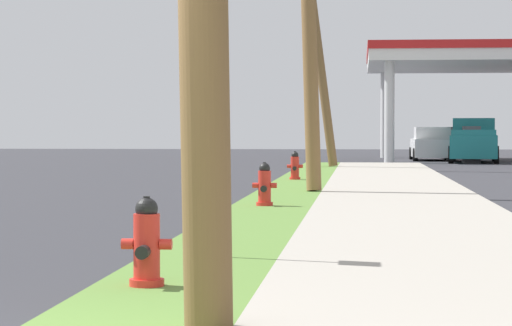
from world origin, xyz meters
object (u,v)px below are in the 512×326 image
at_px(fire_hydrant_nearest, 147,247).
at_px(car_white_by_near_pump, 432,145).
at_px(fire_hydrant_fourth, 312,157).
at_px(utility_pole_background, 316,30).
at_px(street_sign_post, 202,108).
at_px(truck_teal_at_forecourt, 474,142).
at_px(fire_hydrant_second, 265,187).
at_px(fire_hydrant_third, 295,167).

height_order(fire_hydrant_nearest, car_white_by_near_pump, car_white_by_near_pump).
distance_m(fire_hydrant_fourth, utility_pole_background, 4.59).
bearing_deg(car_white_by_near_pump, street_sign_post, -96.63).
bearing_deg(street_sign_post, truck_teal_at_forecourt, 80.51).
distance_m(fire_hydrant_nearest, street_sign_post, 2.56).
bearing_deg(fire_hydrant_second, truck_teal_at_forecourt, 78.18).
relative_size(fire_hydrant_third, fire_hydrant_fourth, 1.00).
height_order(fire_hydrant_nearest, truck_teal_at_forecourt, truck_teal_at_forecourt).
distance_m(utility_pole_background, truck_teal_at_forecourt, 12.96).
height_order(street_sign_post, truck_teal_at_forecourt, street_sign_post).
xyz_separation_m(street_sign_post, car_white_by_near_pump, (4.97, 42.75, -0.91)).
xyz_separation_m(fire_hydrant_nearest, car_white_by_near_pump, (5.12, 45.01, 0.28)).
bearing_deg(car_white_by_near_pump, fire_hydrant_third, -101.76).
xyz_separation_m(utility_pole_background, truck_teal_at_forecourt, (6.64, 10.34, -4.12)).
bearing_deg(fire_hydrant_third, fire_hydrant_nearest, -90.08).
height_order(utility_pole_background, truck_teal_at_forecourt, utility_pole_background).
distance_m(fire_hydrant_fourth, street_sign_post, 29.21).
relative_size(utility_pole_background, car_white_by_near_pump, 2.14).
bearing_deg(car_white_by_near_pump, utility_pole_background, -110.34).
height_order(fire_hydrant_fourth, utility_pole_background, utility_pole_background).
height_order(fire_hydrant_second, car_white_by_near_pump, car_white_by_near_pump).
bearing_deg(utility_pole_background, car_white_by_near_pump, 69.66).
bearing_deg(street_sign_post, fire_hydrant_nearest, -93.74).
xyz_separation_m(fire_hydrant_fourth, street_sign_post, (0.13, -29.19, 1.19)).
height_order(fire_hydrant_nearest, fire_hydrant_third, same).
distance_m(fire_hydrant_nearest, fire_hydrant_second, 10.11).
relative_size(fire_hydrant_nearest, truck_teal_at_forecourt, 0.13).
bearing_deg(fire_hydrant_fourth, truck_teal_at_forecourt, 57.15).
xyz_separation_m(street_sign_post, truck_teal_at_forecourt, (6.63, 39.65, -0.72)).
height_order(fire_hydrant_third, utility_pole_background, utility_pole_background).
height_order(fire_hydrant_second, truck_teal_at_forecourt, truck_teal_at_forecourt).
xyz_separation_m(fire_hydrant_third, utility_pole_background, (0.11, 10.99, 4.59)).
bearing_deg(street_sign_post, fire_hydrant_third, 90.37).
distance_m(fire_hydrant_third, utility_pole_background, 11.91).
relative_size(fire_hydrant_second, street_sign_post, 0.35).
bearing_deg(truck_teal_at_forecourt, fire_hydrant_second, -101.82).
bearing_deg(fire_hydrant_second, fire_hydrant_third, 90.48).
bearing_deg(fire_hydrant_second, fire_hydrant_nearest, -90.67).
relative_size(fire_hydrant_second, car_white_by_near_pump, 0.17).
relative_size(car_white_by_near_pump, truck_teal_at_forecourt, 0.81).
bearing_deg(street_sign_post, fire_hydrant_fourth, 90.26).
bearing_deg(fire_hydrant_second, fire_hydrant_fourth, 90.27).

